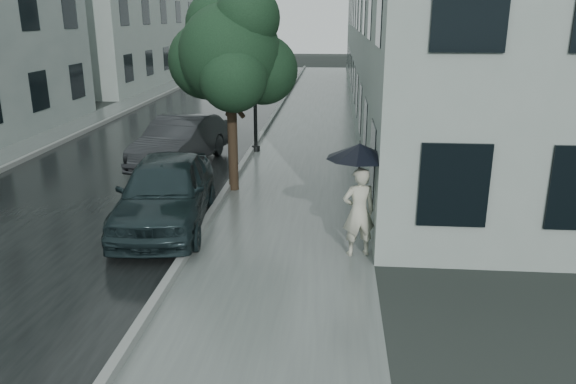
# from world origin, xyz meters

# --- Properties ---
(ground) EXTENTS (120.00, 120.00, 0.00)m
(ground) POSITION_xyz_m (0.00, 0.00, 0.00)
(ground) COLOR black
(ground) RESTS_ON ground
(sidewalk) EXTENTS (3.50, 60.00, 0.01)m
(sidewalk) POSITION_xyz_m (0.25, 12.00, 0.00)
(sidewalk) COLOR slate
(sidewalk) RESTS_ON ground
(kerb_near) EXTENTS (0.15, 60.00, 0.15)m
(kerb_near) POSITION_xyz_m (-1.57, 12.00, 0.07)
(kerb_near) COLOR slate
(kerb_near) RESTS_ON ground
(asphalt_road) EXTENTS (6.85, 60.00, 0.00)m
(asphalt_road) POSITION_xyz_m (-5.08, 12.00, 0.00)
(asphalt_road) COLOR black
(asphalt_road) RESTS_ON ground
(kerb_far) EXTENTS (0.15, 60.00, 0.15)m
(kerb_far) POSITION_xyz_m (-8.57, 12.00, 0.07)
(kerb_far) COLOR slate
(kerb_far) RESTS_ON ground
(sidewalk_far) EXTENTS (1.70, 60.00, 0.01)m
(sidewalk_far) POSITION_xyz_m (-9.50, 12.00, 0.00)
(sidewalk_far) COLOR #4C5451
(sidewalk_far) RESTS_ON ground
(building_near) EXTENTS (7.02, 36.00, 9.00)m
(building_near) POSITION_xyz_m (5.47, 19.50, 4.50)
(building_near) COLOR gray
(building_near) RESTS_ON ground
(building_far_b) EXTENTS (7.02, 18.00, 8.00)m
(building_far_b) POSITION_xyz_m (-13.77, 30.00, 4.00)
(building_far_b) COLOR gray
(building_far_b) RESTS_ON ground
(pedestrian) EXTENTS (0.72, 0.57, 1.74)m
(pedestrian) POSITION_xyz_m (1.70, 2.00, 0.88)
(pedestrian) COLOR #BAB9A3
(pedestrian) RESTS_ON sidewalk
(umbrella) EXTENTS (1.39, 1.39, 1.30)m
(umbrella) POSITION_xyz_m (1.68, 2.05, 2.05)
(umbrella) COLOR black
(umbrella) RESTS_ON ground
(street_tree) EXTENTS (3.32, 3.01, 5.15)m
(street_tree) POSITION_xyz_m (-1.42, 6.09, 3.53)
(street_tree) COLOR #332619
(street_tree) RESTS_ON ground
(lamp_post) EXTENTS (0.82, 0.46, 4.74)m
(lamp_post) POSITION_xyz_m (-1.60, 10.32, 2.73)
(lamp_post) COLOR black
(lamp_post) RESTS_ON ground
(car_near) EXTENTS (2.30, 4.71, 1.55)m
(car_near) POSITION_xyz_m (-2.42, 3.26, 0.78)
(car_near) COLOR black
(car_near) RESTS_ON ground
(car_far) EXTENTS (2.21, 4.65, 1.47)m
(car_far) POSITION_xyz_m (-3.50, 8.44, 0.74)
(car_far) COLOR #222426
(car_far) RESTS_ON ground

